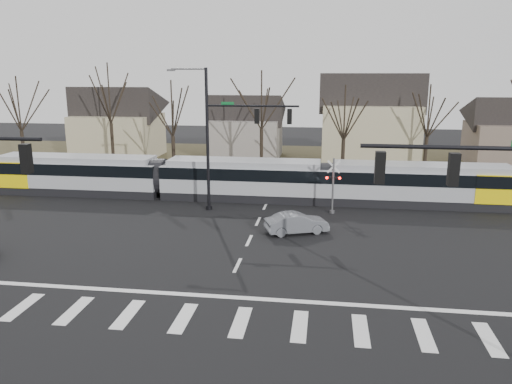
# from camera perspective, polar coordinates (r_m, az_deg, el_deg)

# --- Properties ---
(ground) EXTENTS (140.00, 140.00, 0.00)m
(ground) POSITION_cam_1_polar(r_m,az_deg,el_deg) (24.70, -2.96, -10.09)
(ground) COLOR black
(grass_verge) EXTENTS (140.00, 28.00, 0.01)m
(grass_verge) POSITION_cam_1_polar(r_m,az_deg,el_deg) (55.26, 3.34, 3.23)
(grass_verge) COLOR #38331E
(grass_verge) RESTS_ON ground
(crosswalk) EXTENTS (27.00, 2.60, 0.01)m
(crosswalk) POSITION_cam_1_polar(r_m,az_deg,el_deg) (21.17, -5.07, -14.36)
(crosswalk) COLOR silver
(crosswalk) RESTS_ON ground
(stop_line) EXTENTS (28.00, 0.35, 0.01)m
(stop_line) POSITION_cam_1_polar(r_m,az_deg,el_deg) (23.09, -3.82, -11.84)
(stop_line) COLOR silver
(stop_line) RESTS_ON ground
(lane_dashes) EXTENTS (0.18, 30.00, 0.01)m
(lane_dashes) POSITION_cam_1_polar(r_m,az_deg,el_deg) (39.70, 1.41, -0.87)
(lane_dashes) COLOR silver
(lane_dashes) RESTS_ON ground
(rail_pair) EXTENTS (90.00, 1.52, 0.06)m
(rail_pair) POSITION_cam_1_polar(r_m,az_deg,el_deg) (39.50, 1.38, -0.91)
(rail_pair) COLOR #59595E
(rail_pair) RESTS_ON ground
(tram) EXTENTS (41.68, 3.10, 3.16)m
(tram) POSITION_cam_1_polar(r_m,az_deg,el_deg) (39.60, -1.63, 1.64)
(tram) COLOR gray
(tram) RESTS_ON ground
(sedan) EXTENTS (4.10, 4.91, 1.31)m
(sedan) POSITION_cam_1_polar(r_m,az_deg,el_deg) (31.50, 4.67, -3.55)
(sedan) COLOR slate
(sedan) RESTS_ON ground
(signal_pole_near_right) EXTENTS (6.72, 0.44, 8.00)m
(signal_pole_near_right) POSITION_cam_1_polar(r_m,az_deg,el_deg) (17.81, 26.45, -3.32)
(signal_pole_near_right) COLOR black
(signal_pole_near_right) RESTS_ON ground
(signal_pole_far) EXTENTS (9.28, 0.44, 10.20)m
(signal_pole_far) POSITION_cam_1_polar(r_m,az_deg,el_deg) (35.60, -3.07, 6.77)
(signal_pole_far) COLOR black
(signal_pole_far) RESTS_ON ground
(rail_crossing_signal) EXTENTS (1.08, 0.36, 4.00)m
(rail_crossing_signal) POSITION_cam_1_polar(r_m,az_deg,el_deg) (35.90, 8.78, 0.50)
(rail_crossing_signal) COLOR #59595B
(rail_crossing_signal) RESTS_ON ground
(tree_row) EXTENTS (59.20, 7.20, 10.00)m
(tree_row) POSITION_cam_1_polar(r_m,az_deg,el_deg) (48.50, 5.20, 7.71)
(tree_row) COLOR black
(tree_row) RESTS_ON ground
(house_a) EXTENTS (9.72, 8.64, 8.60)m
(house_a) POSITION_cam_1_polar(r_m,az_deg,el_deg) (61.50, -15.54, 8.01)
(house_a) COLOR tan
(house_a) RESTS_ON ground
(house_b) EXTENTS (8.64, 7.56, 7.65)m
(house_b) POSITION_cam_1_polar(r_m,az_deg,el_deg) (59.24, -1.15, 7.82)
(house_b) COLOR gray
(house_b) RESTS_ON ground
(house_c) EXTENTS (10.80, 8.64, 10.10)m
(house_c) POSITION_cam_1_polar(r_m,az_deg,el_deg) (55.58, 12.89, 8.41)
(house_c) COLOR tan
(house_c) RESTS_ON ground
(house_d) EXTENTS (8.64, 7.56, 7.65)m
(house_d) POSITION_cam_1_polar(r_m,az_deg,el_deg) (60.75, 26.99, 6.50)
(house_d) COLOR brown
(house_d) RESTS_ON ground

